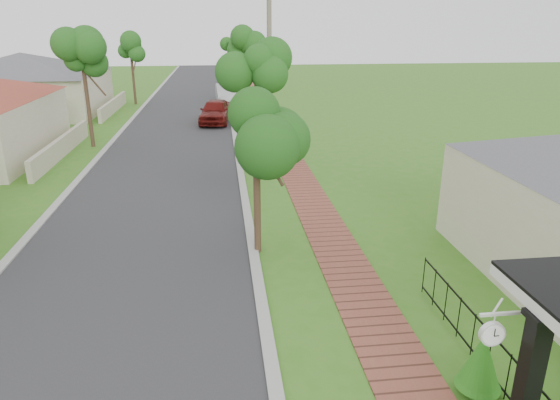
{
  "coord_description": "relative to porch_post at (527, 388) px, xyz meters",
  "views": [
    {
      "loc": [
        -0.19,
        -7.03,
        6.67
      ],
      "look_at": [
        1.54,
        7.42,
        1.5
      ],
      "focal_mm": 32.0,
      "sensor_mm": 36.0,
      "label": 1
    }
  ],
  "objects": [
    {
      "name": "kerb_right",
      "position": [
        -3.9,
        21.0,
        -1.12
      ],
      "size": [
        0.3,
        120.0,
        0.1
      ],
      "primitive_type": "cube",
      "color": "#9E9E99",
      "rests_on": "ground"
    },
    {
      "name": "porch_post",
      "position": [
        0.0,
        0.0,
        0.0
      ],
      "size": [
        0.48,
        0.48,
        2.52
      ],
      "color": "black",
      "rests_on": "ground"
    },
    {
      "name": "utility_pole",
      "position": [
        -2.25,
        19.13,
        3.28
      ],
      "size": [
        1.2,
        0.24,
        8.68
      ],
      "color": "#736859",
      "rests_on": "ground"
    },
    {
      "name": "station_clock",
      "position": [
        -0.49,
        0.4,
        0.83
      ],
      "size": [
        0.71,
        0.13,
        0.61
      ],
      "color": "white",
      "rests_on": "ground"
    },
    {
      "name": "near_tree",
      "position": [
        -3.75,
        8.0,
        2.72
      ],
      "size": [
        1.88,
        1.88,
        4.83
      ],
      "color": "#382619",
      "rests_on": "ground"
    },
    {
      "name": "parked_car_white",
      "position": [
        -4.15,
        38.58,
        -0.31
      ],
      "size": [
        1.98,
        4.98,
        1.61
      ],
      "primitive_type": "imported",
      "rotation": [
        0.0,
        0.0,
        0.06
      ],
      "color": "#B9BABC",
      "rests_on": "ground"
    },
    {
      "name": "kerb_left",
      "position": [
        -11.2,
        21.0,
        -1.12
      ],
      "size": [
        0.3,
        120.0,
        0.1
      ],
      "primitive_type": "cube",
      "color": "#9E9E99",
      "rests_on": "ground"
    },
    {
      "name": "street_trees",
      "position": [
        -7.42,
        27.84,
        3.42
      ],
      "size": [
        10.7,
        37.65,
        5.89
      ],
      "color": "#382619",
      "rests_on": "ground"
    },
    {
      "name": "parked_car_red",
      "position": [
        -5.08,
        29.32,
        -0.3
      ],
      "size": [
        2.55,
        5.02,
        1.64
      ],
      "primitive_type": "imported",
      "rotation": [
        0.0,
        0.0,
        -0.13
      ],
      "color": "#5F110E",
      "rests_on": "ground"
    },
    {
      "name": "sidewalk",
      "position": [
        -1.3,
        21.0,
        -1.12
      ],
      "size": [
        1.5,
        120.0,
        0.03
      ],
      "primitive_type": "cube",
      "color": "brown",
      "rests_on": "ground"
    },
    {
      "name": "far_house_grey",
      "position": [
        -19.52,
        35.0,
        1.22
      ],
      "size": [
        15.56,
        15.56,
        4.6
      ],
      "color": "beige",
      "rests_on": "ground"
    },
    {
      "name": "picket_fence",
      "position": [
        0.35,
        1.0,
        -0.59
      ],
      "size": [
        0.03,
        8.02,
        1.0
      ],
      "color": "black",
      "rests_on": "ground"
    },
    {
      "name": "road",
      "position": [
        -7.55,
        21.0,
        -1.12
      ],
      "size": [
        7.0,
        120.0,
        0.02
      ],
      "primitive_type": "cube",
      "color": "#28282B",
      "rests_on": "ground"
    }
  ]
}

